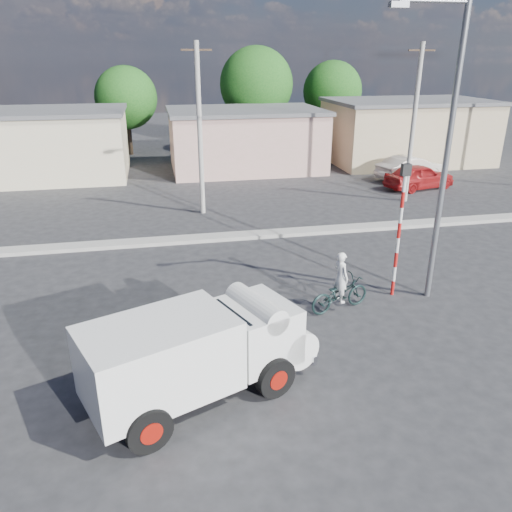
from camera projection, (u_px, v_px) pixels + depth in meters
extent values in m
plane|color=#262629|center=(313.00, 326.00, 14.61)|extent=(120.00, 120.00, 0.00)
cube|color=#99968E|center=(258.00, 235.00, 21.85)|extent=(40.00, 0.80, 0.16)
cylinder|color=black|center=(149.00, 430.00, 9.89)|extent=(1.01, 0.63, 0.97)
cylinder|color=#A9150C|center=(149.00, 430.00, 9.89)|extent=(0.56, 0.48, 0.48)
cylinder|color=black|center=(117.00, 382.00, 11.32)|extent=(1.01, 0.63, 0.97)
cylinder|color=#A9150C|center=(117.00, 382.00, 11.32)|extent=(0.56, 0.48, 0.48)
cylinder|color=black|center=(275.00, 377.00, 11.50)|extent=(1.01, 0.63, 0.97)
cylinder|color=#A9150C|center=(275.00, 377.00, 11.50)|extent=(0.56, 0.48, 0.48)
cylinder|color=black|center=(233.00, 342.00, 12.93)|extent=(1.01, 0.63, 0.97)
cylinder|color=#A9150C|center=(233.00, 342.00, 12.93)|extent=(0.56, 0.48, 0.48)
cube|color=black|center=(195.00, 378.00, 11.36)|extent=(4.21, 2.62, 0.16)
cube|color=white|center=(160.00, 358.00, 10.64)|extent=(3.69, 3.02, 1.64)
cube|color=white|center=(256.00, 331.00, 11.98)|extent=(2.17, 2.29, 1.37)
cylinder|color=white|center=(281.00, 336.00, 12.51)|extent=(1.59, 2.05, 0.97)
cylinder|color=white|center=(256.00, 308.00, 11.74)|extent=(1.27, 1.92, 0.62)
cube|color=silver|center=(291.00, 344.00, 12.83)|extent=(0.84, 1.81, 0.25)
cube|color=black|center=(234.00, 323.00, 11.51)|extent=(0.64, 1.42, 0.62)
imported|color=#172A28|center=(340.00, 294.00, 15.39)|extent=(2.19, 1.28, 1.09)
imported|color=white|center=(340.00, 286.00, 15.29)|extent=(0.54, 0.68, 1.62)
imported|color=beige|center=(411.00, 168.00, 31.55)|extent=(4.79, 2.66, 1.50)
imported|color=#A1181A|center=(419.00, 176.00, 29.40)|extent=(4.60, 2.69, 1.47)
cylinder|color=red|center=(393.00, 288.00, 16.47)|extent=(0.11, 0.11, 0.50)
cylinder|color=white|center=(394.00, 274.00, 16.28)|extent=(0.11, 0.11, 0.50)
cylinder|color=red|center=(396.00, 260.00, 16.10)|extent=(0.11, 0.11, 0.50)
cylinder|color=white|center=(397.00, 245.00, 15.91)|extent=(0.11, 0.11, 0.50)
cylinder|color=red|center=(399.00, 230.00, 15.72)|extent=(0.11, 0.11, 0.50)
cylinder|color=white|center=(401.00, 215.00, 15.53)|extent=(0.11, 0.11, 0.50)
cylinder|color=red|center=(403.00, 200.00, 15.35)|extent=(0.11, 0.11, 0.50)
cylinder|color=white|center=(404.00, 184.00, 15.16)|extent=(0.11, 0.11, 0.50)
cube|color=black|center=(406.00, 170.00, 15.00)|extent=(0.28, 0.18, 0.36)
cylinder|color=slate|center=(446.00, 160.00, 14.81)|extent=(0.18, 0.18, 9.00)
cylinder|color=slate|center=(434.00, 1.00, 13.05)|extent=(2.00, 0.10, 0.10)
cube|color=slate|center=(399.00, 5.00, 12.90)|extent=(0.50, 0.22, 0.15)
cube|color=beige|center=(28.00, 146.00, 31.63)|extent=(12.00, 7.00, 4.00)
cube|color=#59595B|center=(22.00, 112.00, 30.83)|extent=(12.30, 7.30, 0.24)
cube|color=tan|center=(245.00, 141.00, 34.25)|extent=(10.00, 7.00, 3.80)
cube|color=#59595B|center=(245.00, 110.00, 33.50)|extent=(10.30, 7.30, 0.24)
cube|color=tan|center=(407.00, 133.00, 36.40)|extent=(11.00, 7.00, 4.20)
cube|color=#59595B|center=(410.00, 101.00, 35.57)|extent=(11.30, 7.30, 0.24)
cylinder|color=#38281E|center=(129.00, 132.00, 39.19)|extent=(0.36, 0.36, 3.47)
sphere|color=#2E6A1F|center=(126.00, 98.00, 38.22)|extent=(4.71, 4.71, 4.71)
cylinder|color=#38281E|center=(256.00, 126.00, 40.00)|extent=(0.36, 0.36, 4.20)
sphere|color=#2E6A1F|center=(256.00, 84.00, 38.82)|extent=(5.70, 5.70, 5.70)
cylinder|color=#38281E|center=(331.00, 124.00, 43.22)|extent=(0.36, 0.36, 3.64)
sphere|color=#2E6A1F|center=(332.00, 91.00, 42.19)|extent=(4.94, 4.94, 4.94)
cylinder|color=#99968E|center=(200.00, 132.00, 23.64)|extent=(0.24, 0.24, 8.00)
cube|color=#38281E|center=(196.00, 50.00, 22.29)|extent=(1.40, 0.08, 0.08)
cylinder|color=#99968E|center=(413.00, 126.00, 25.68)|extent=(0.24, 0.24, 8.00)
cube|color=#38281E|center=(422.00, 50.00, 24.33)|extent=(1.40, 0.08, 0.08)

